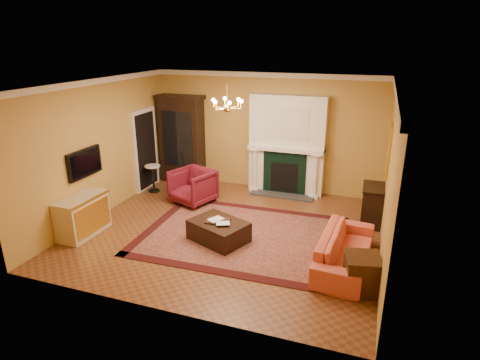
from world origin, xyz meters
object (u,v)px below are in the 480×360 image
at_px(wingback_armchair, 193,185).
at_px(pedestal_table, 153,177).
at_px(commode, 83,216).
at_px(console_table, 372,206).
at_px(china_cabinet, 182,141).
at_px(coral_sofa, 345,245).
at_px(end_table, 361,275).
at_px(leather_ottoman, 219,231).

height_order(wingback_armchair, pedestal_table, wingback_armchair).
relative_size(wingback_armchair, commode, 0.84).
bearing_deg(commode, console_table, 24.56).
distance_m(china_cabinet, pedestal_table, 1.30).
height_order(coral_sofa, end_table, coral_sofa).
xyz_separation_m(china_cabinet, wingback_armchair, (0.94, -1.36, -0.68)).
bearing_deg(pedestal_table, coral_sofa, -22.20).
relative_size(china_cabinet, commode, 2.10).
xyz_separation_m(china_cabinet, pedestal_table, (-0.36, -1.02, -0.73)).
distance_m(pedestal_table, leather_ottoman, 3.27).
distance_m(coral_sofa, leather_ottoman, 2.44).
relative_size(wingback_armchair, coral_sofa, 0.45).
bearing_deg(pedestal_table, leather_ottoman, -36.70).
distance_m(end_table, leather_ottoman, 2.87).
relative_size(console_table, leather_ottoman, 0.77).
relative_size(pedestal_table, console_table, 0.86).
height_order(wingback_armchair, coral_sofa, wingback_armchair).
xyz_separation_m(pedestal_table, commode, (-0.09, -2.58, -0.01)).
height_order(coral_sofa, leather_ottoman, coral_sofa).
bearing_deg(china_cabinet, wingback_armchair, -52.90).
relative_size(end_table, leather_ottoman, 0.55).
bearing_deg(console_table, coral_sofa, -102.29).
height_order(wingback_armchair, leather_ottoman, wingback_armchair).
bearing_deg(leather_ottoman, console_table, 55.18).
height_order(china_cabinet, coral_sofa, china_cabinet).
distance_m(wingback_armchair, end_table, 4.73).
height_order(pedestal_table, end_table, pedestal_table).
height_order(commode, leather_ottoman, commode).
height_order(commode, console_table, console_table).
relative_size(wingback_armchair, end_table, 1.56).
xyz_separation_m(wingback_armchair, leather_ottoman, (1.32, -1.60, -0.24)).
relative_size(china_cabinet, coral_sofa, 1.11).
distance_m(wingback_armchair, coral_sofa, 4.12).
bearing_deg(end_table, commode, 177.99).
relative_size(pedestal_table, commode, 0.65).
xyz_separation_m(china_cabinet, end_table, (5.00, -3.79, -0.84)).
relative_size(commode, console_table, 1.32).
height_order(pedestal_table, leather_ottoman, pedestal_table).
distance_m(commode, leather_ottoman, 2.78).
xyz_separation_m(console_table, leather_ottoman, (-2.81, -1.80, -0.20)).
distance_m(china_cabinet, coral_sofa, 5.65).
bearing_deg(end_table, coral_sofa, 113.97).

